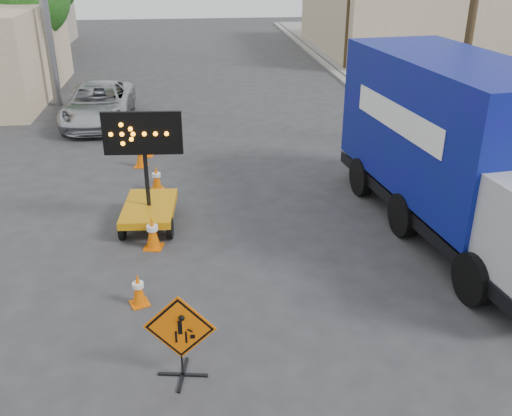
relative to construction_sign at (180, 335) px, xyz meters
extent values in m
plane|color=#2D2D30|center=(1.10, 0.08, -0.82)|extent=(100.00, 100.00, 0.00)
cube|color=gray|center=(8.30, 15.08, -0.76)|extent=(0.40, 60.00, 0.12)
cube|color=gray|center=(10.60, 15.08, -0.74)|extent=(4.00, 60.00, 0.15)
cube|color=#C9B491|center=(14.10, 30.08, 1.48)|extent=(10.00, 14.00, 4.60)
cylinder|color=slate|center=(-5.40, 18.08, 2.58)|extent=(0.36, 0.36, 6.80)
cylinder|color=#40321B|center=(9.10, 10.08, 3.68)|extent=(0.26, 0.26, 9.00)
cylinder|color=#40321B|center=(-6.90, 22.08, 0.81)|extent=(0.28, 0.28, 3.25)
cylinder|color=#40321B|center=(-7.90, 30.08, 0.98)|extent=(0.28, 0.28, 3.58)
cube|color=black|center=(0.00, 0.00, -0.80)|extent=(0.82, 0.19, 0.04)
cube|color=black|center=(0.00, 0.00, -0.80)|extent=(0.19, 0.82, 0.04)
cylinder|color=black|center=(0.00, 0.00, -0.50)|extent=(0.03, 0.03, 0.64)
cube|color=#E15D04|center=(0.00, 0.00, 0.14)|extent=(1.15, 0.22, 1.16)
cube|color=black|center=(0.00, 0.00, 0.14)|extent=(1.07, 0.19, 1.08)
cube|color=#C37F0A|center=(-0.79, 5.65, -0.35)|extent=(1.38, 2.14, 0.19)
cylinder|color=black|center=(-0.79, 5.65, 0.83)|extent=(0.10, 0.10, 2.26)
cube|color=black|center=(-0.79, 5.65, 1.60)|extent=(1.85, 0.24, 1.03)
imported|color=#B6B9BE|center=(-3.21, 15.13, -0.07)|extent=(2.48, 5.37, 1.49)
cube|color=black|center=(6.51, 4.33, -0.18)|extent=(3.48, 8.70, 0.32)
cube|color=navy|center=(6.51, 5.18, 1.67)|extent=(3.37, 6.82, 3.17)
cube|color=#E15D04|center=(-0.84, 2.16, -0.80)|extent=(0.45, 0.45, 0.03)
cone|color=#E15D04|center=(-0.84, 2.16, -0.46)|extent=(0.27, 0.27, 0.66)
cylinder|color=silver|center=(-0.84, 2.16, -0.38)|extent=(0.22, 0.22, 0.10)
cube|color=#E15D04|center=(-0.66, 4.44, -0.80)|extent=(0.49, 0.49, 0.03)
cone|color=#E15D04|center=(-0.66, 4.44, -0.39)|extent=(0.32, 0.32, 0.77)
cylinder|color=silver|center=(-0.66, 4.44, -0.30)|extent=(0.26, 0.26, 0.11)
cube|color=#E15D04|center=(-0.71, 7.90, -0.80)|extent=(0.39, 0.39, 0.03)
cone|color=#E15D04|center=(-0.71, 7.90, -0.43)|extent=(0.29, 0.29, 0.71)
cylinder|color=silver|center=(-0.71, 7.90, -0.35)|extent=(0.24, 0.24, 0.10)
cube|color=#E15D04|center=(-1.30, 9.90, -0.80)|extent=(0.45, 0.45, 0.03)
cone|color=#E15D04|center=(-1.30, 9.90, -0.42)|extent=(0.30, 0.30, 0.73)
cylinder|color=silver|center=(-1.30, 9.90, -0.33)|extent=(0.25, 0.25, 0.11)
cube|color=#E15D04|center=(-1.16, 10.89, -0.80)|extent=(0.49, 0.49, 0.03)
cone|color=#E15D04|center=(-1.16, 10.89, -0.41)|extent=(0.31, 0.31, 0.75)
cylinder|color=silver|center=(-1.16, 10.89, -0.32)|extent=(0.25, 0.25, 0.11)
camera|label=1|loc=(0.33, -7.39, 5.58)|focal=40.00mm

